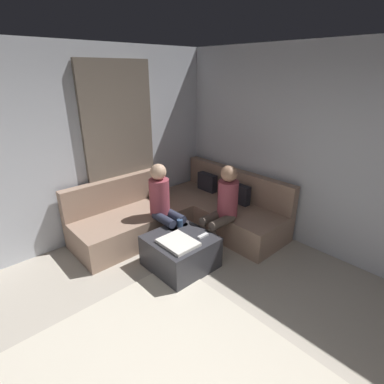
% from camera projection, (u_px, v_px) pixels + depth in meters
% --- Properties ---
extents(wall_back, '(6.00, 0.12, 2.70)m').
position_uv_depth(wall_back, '(369.00, 163.00, 3.47)').
color(wall_back, silver).
rests_on(wall_back, ground_plane).
extents(wall_left, '(0.12, 6.00, 2.70)m').
position_uv_depth(wall_left, '(22.00, 159.00, 3.64)').
color(wall_left, silver).
rests_on(wall_left, ground_plane).
extents(curtain_panel, '(0.06, 1.10, 2.50)m').
position_uv_depth(curtain_panel, '(121.00, 150.00, 4.42)').
color(curtain_panel, '#726659').
rests_on(curtain_panel, ground_plane).
extents(sectional_couch, '(2.10, 2.55, 0.87)m').
position_uv_depth(sectional_couch, '(184.00, 213.00, 4.64)').
color(sectional_couch, '#9E7F6B').
rests_on(sectional_couch, ground_plane).
extents(ottoman, '(0.76, 0.76, 0.42)m').
position_uv_depth(ottoman, '(181.00, 251.00, 3.79)').
color(ottoman, '#333338').
rests_on(ottoman, ground_plane).
extents(folded_blanket, '(0.44, 0.36, 0.04)m').
position_uv_depth(folded_blanket, '(178.00, 243.00, 3.56)').
color(folded_blanket, white).
rests_on(folded_blanket, ottoman).
extents(coffee_mug, '(0.08, 0.08, 0.10)m').
position_uv_depth(coffee_mug, '(180.00, 223.00, 3.96)').
color(coffee_mug, '#334C72').
rests_on(coffee_mug, ottoman).
extents(game_remote, '(0.05, 0.15, 0.02)m').
position_uv_depth(game_remote, '(203.00, 236.00, 3.72)').
color(game_remote, white).
rests_on(game_remote, ottoman).
extents(person_on_couch_back, '(0.30, 0.60, 1.20)m').
position_uv_depth(person_on_couch_back, '(223.00, 205.00, 4.02)').
color(person_on_couch_back, brown).
rests_on(person_on_couch_back, ground_plane).
extents(person_on_couch_side, '(0.60, 0.30, 1.20)m').
position_uv_depth(person_on_couch_side, '(164.00, 203.00, 4.08)').
color(person_on_couch_side, '#2D3347').
rests_on(person_on_couch_side, ground_plane).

